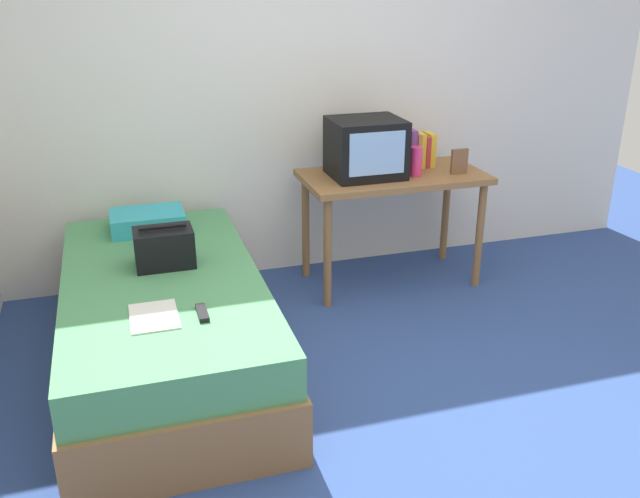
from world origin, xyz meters
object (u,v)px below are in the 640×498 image
bed (166,323)px  magazine (154,316)px  water_bottle (416,161)px  tv (366,148)px  remote_dark (202,313)px  picture_frame (459,161)px  pillow (148,221)px  handbag (164,247)px  desk (393,188)px  book_row (419,149)px

bed → magazine: bearing=-99.0°
water_bottle → tv: bearing=163.3°
water_bottle → remote_dark: water_bottle is taller
picture_frame → bed: bearing=-164.4°
picture_frame → magazine: 2.24m
bed → water_bottle: size_ratio=10.80×
bed → tv: (1.34, 0.66, 0.67)m
water_bottle → magazine: water_bottle is taller
pillow → handbag: bearing=-85.2°
desk → magazine: size_ratio=4.00×
book_row → pillow: (-1.77, -0.08, -0.28)m
tv → book_row: tv is taller
picture_frame → tv: bearing=168.0°
desk → picture_frame: (0.40, -0.12, 0.18)m
remote_dark → magazine: bearing=168.1°
pillow → handbag: handbag is taller
bed → handbag: size_ratio=6.67×
pillow → handbag: size_ratio=1.42×
water_bottle → magazine: size_ratio=0.64×
tv → magazine: bearing=-142.1°
handbag → book_row: bearing=20.6°
magazine → remote_dark: size_ratio=1.86×
tv → water_bottle: bearing=-16.7°
bed → pillow: bearing=91.0°
bed → tv: size_ratio=4.55×
handbag → remote_dark: size_ratio=1.92×
book_row → pillow: book_row is taller
tv → handbag: tv is taller
tv → remote_dark: (-1.20, -1.14, -0.40)m
picture_frame → water_bottle: bearing=173.1°
picture_frame → handbag: bearing=-167.9°
book_row → handbag: book_row is taller
book_row → picture_frame: book_row is taller
book_row → handbag: (-1.73, -0.65, -0.24)m
desk → book_row: (0.23, 0.12, 0.21)m
water_bottle → book_row: book_row is taller
water_bottle → remote_dark: bearing=-145.0°
pillow → bed: bearing=-89.0°
desk → pillow: size_ratio=2.73×
desk → picture_frame: picture_frame is taller
bed → water_bottle: (1.65, 0.57, 0.58)m
desk → picture_frame: bearing=-16.7°
water_bottle → book_row: size_ratio=0.74×
water_bottle → desk: bearing=143.3°
tv → handbag: size_ratio=1.47×
handbag → magazine: size_ratio=1.03×
bed → book_row: (1.76, 0.78, 0.60)m
handbag → water_bottle: bearing=15.3°
water_bottle → pillow: 1.68m
bed → tv: tv is taller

